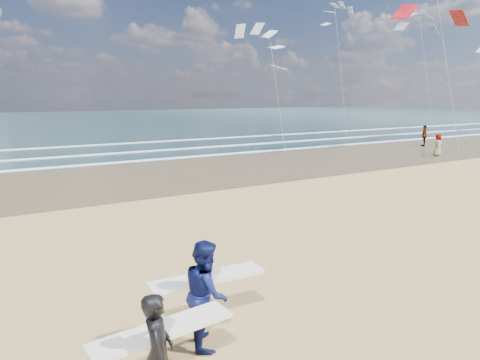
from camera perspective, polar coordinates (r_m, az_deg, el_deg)
wet_sand_strip at (r=33.01m, az=13.42°, el=3.21°), size 220.00×12.00×0.01m
ocean at (r=80.93m, az=-14.21°, el=7.76°), size 220.00×100.00×0.02m
foam_breakers at (r=40.83m, az=3.58°, el=5.05°), size 220.00×11.70×0.05m
surfer_near at (r=6.59m, az=-10.78°, el=-21.36°), size 2.24×1.11×1.79m
surfer_far at (r=7.94m, az=-4.54°, el=-14.63°), size 2.22×1.24×1.95m
beachgoer_0 at (r=34.86m, az=24.90°, el=4.25°), size 0.97×0.89×1.66m
beachgoer_1 at (r=41.16m, az=23.35°, el=5.43°), size 1.14×0.99×1.84m
kite_0 at (r=37.83m, az=25.40°, el=16.94°), size 7.99×4.98×14.40m
kite_1 at (r=38.53m, az=4.67°, el=13.73°), size 6.02×4.76×10.96m
kite_2 at (r=54.23m, az=23.36°, el=14.76°), size 6.60×4.83×15.12m
kite_5 at (r=53.31m, az=13.17°, el=15.15°), size 5.11×4.66×15.88m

